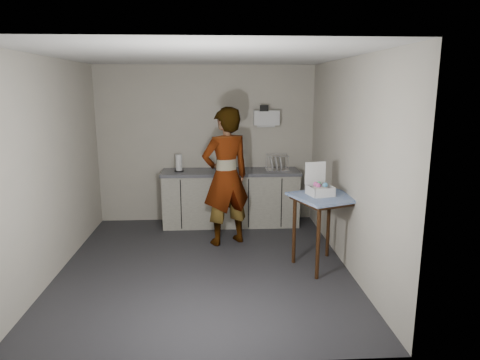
{
  "coord_description": "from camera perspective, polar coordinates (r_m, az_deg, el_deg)",
  "views": [
    {
      "loc": [
        0.16,
        -5.14,
        2.25
      ],
      "look_at": [
        0.48,
        0.45,
        1.03
      ],
      "focal_mm": 32.0,
      "sensor_mm": 36.0,
      "label": 1
    }
  ],
  "objects": [
    {
      "name": "dark_bottle",
      "position": [
        6.97,
        -2.9,
        2.17
      ],
      "size": [
        0.07,
        0.07,
        0.22
      ],
      "primitive_type": "cylinder",
      "color": "black",
      "rests_on": "kitchen_counter"
    },
    {
      "name": "standing_man",
      "position": [
        6.1,
        -1.9,
        0.43
      ],
      "size": [
        0.86,
        0.74,
        1.98
      ],
      "primitive_type": "imported",
      "rotation": [
        0.0,
        0.0,
        3.58
      ],
      "color": "#B2A593",
      "rests_on": "ground"
    },
    {
      "name": "wall_shelf",
      "position": [
        7.13,
        3.53,
        8.27
      ],
      "size": [
        0.42,
        0.18,
        0.37
      ],
      "color": "white",
      "rests_on": "ground"
    },
    {
      "name": "paper_towel",
      "position": [
        6.97,
        -8.15,
        2.22
      ],
      "size": [
        0.15,
        0.15,
        0.28
      ],
      "color": "black",
      "rests_on": "kitchen_counter"
    },
    {
      "name": "dish_rack",
      "position": [
        7.03,
        4.9,
        1.79
      ],
      "size": [
        0.37,
        0.28,
        0.26
      ],
      "color": "white",
      "rests_on": "kitchen_counter"
    },
    {
      "name": "ceiling",
      "position": [
        5.15,
        -5.25,
        16.13
      ],
      "size": [
        3.6,
        4.0,
        0.01
      ],
      "primitive_type": "cube",
      "color": "white",
      "rests_on": "wall_back"
    },
    {
      "name": "soda_can",
      "position": [
        7.02,
        -1.47,
        1.79
      ],
      "size": [
        0.06,
        0.06,
        0.11
      ],
      "primitive_type": "cylinder",
      "color": "red",
      "rests_on": "kitchen_counter"
    },
    {
      "name": "side_table",
      "position": [
        5.4,
        11.23,
        -3.29
      ],
      "size": [
        0.94,
        0.94,
        0.94
      ],
      "rotation": [
        0.0,
        0.0,
        0.37
      ],
      "color": "#351A0C",
      "rests_on": "ground"
    },
    {
      "name": "ground",
      "position": [
        5.61,
        -4.72,
        -11.34
      ],
      "size": [
        4.0,
        4.0,
        0.0
      ],
      "primitive_type": "plane",
      "color": "#26262B",
      "rests_on": "ground"
    },
    {
      "name": "bakery_box",
      "position": [
        5.38,
        10.54,
        -1.04
      ],
      "size": [
        0.34,
        0.35,
        0.39
      ],
      "rotation": [
        0.0,
        0.0,
        0.24
      ],
      "color": "white",
      "rests_on": "side_table"
    },
    {
      "name": "wall_back",
      "position": [
        7.19,
        -4.53,
        4.71
      ],
      "size": [
        3.6,
        0.02,
        2.6
      ],
      "primitive_type": "cube",
      "color": "beige",
      "rests_on": "ground"
    },
    {
      "name": "wall_right",
      "position": [
        5.48,
        14.11,
        1.97
      ],
      "size": [
        0.02,
        4.0,
        2.6
      ],
      "primitive_type": "cube",
      "color": "beige",
      "rests_on": "ground"
    },
    {
      "name": "kitchen_counter",
      "position": [
        7.08,
        -1.22,
        -2.58
      ],
      "size": [
        2.24,
        0.62,
        0.91
      ],
      "color": "black",
      "rests_on": "ground"
    },
    {
      "name": "soap_bottle",
      "position": [
        6.92,
        -2.07,
        2.3
      ],
      "size": [
        0.12,
        0.12,
        0.27
      ],
      "primitive_type": "imported",
      "rotation": [
        0.0,
        0.0,
        0.13
      ],
      "color": "black",
      "rests_on": "kitchen_counter"
    },
    {
      "name": "wall_left",
      "position": [
        5.58,
        -23.68,
        1.49
      ],
      "size": [
        0.02,
        4.0,
        2.6
      ],
      "primitive_type": "cube",
      "color": "beige",
      "rests_on": "ground"
    }
  ]
}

